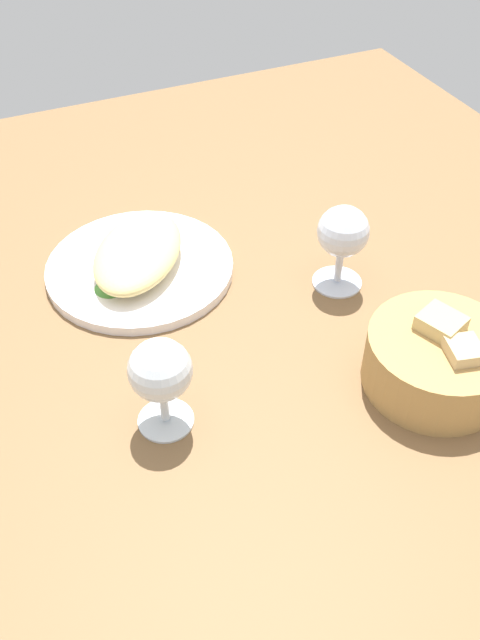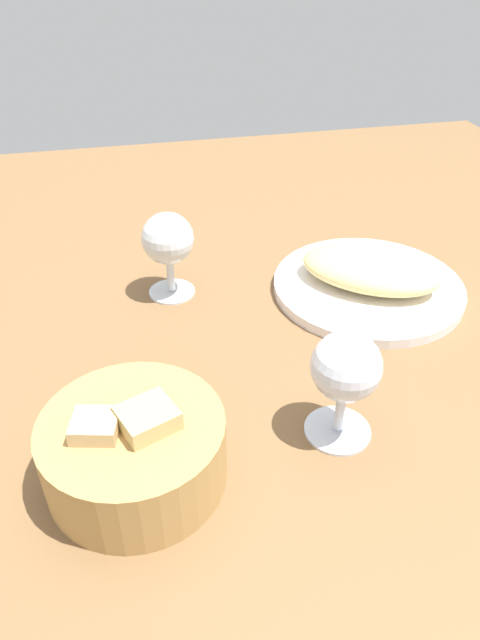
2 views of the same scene
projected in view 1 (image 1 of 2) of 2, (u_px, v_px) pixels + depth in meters
The scene contains 7 objects.
ground_plane at pixel (206, 346), 86.20cm from camera, with size 140.00×140.00×2.00cm, color brown.
plate at pixel (140, 268), 94.86cm from camera, with size 25.75×25.75×1.40cm, color white.
omelette at pixel (138, 252), 92.98cm from camera, with size 18.52×11.07×4.11cm, color #E1C97C.
lettuce_garnish at pixel (109, 284), 90.08cm from camera, with size 4.21×4.21×1.53cm, color #4A8D39.
bread_basket at pixel (438, 359), 78.04cm from camera, with size 16.58×16.58×8.73cm.
wine_glass_near at pixel (161, 374), 70.93cm from camera, with size 6.82×6.82×11.74cm.
wine_glass_far at pixel (343, 236), 88.21cm from camera, with size 6.77×6.77×11.98cm.
Camera 1 is at (57.25, -20.52, 60.33)cm, focal length 38.55 mm.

